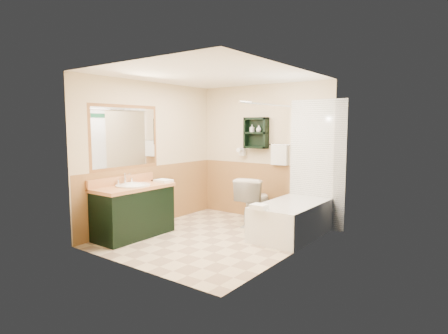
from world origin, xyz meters
TOP-DOWN VIEW (x-y plane):
  - floor at (0.00, 0.00)m, footprint 3.00×3.00m
  - back_wall at (0.00, 1.52)m, footprint 2.60×0.04m
  - left_wall at (-1.32, 0.00)m, footprint 0.04×3.00m
  - right_wall at (1.32, 0.00)m, footprint 0.04×3.00m
  - ceiling at (0.00, 0.00)m, footprint 2.60×3.00m
  - wainscot_left at (-1.29, 0.00)m, footprint 2.98×2.98m
  - wainscot_back at (0.00, 1.49)m, footprint 2.58×2.58m
  - mirror_frame at (-1.27, -0.55)m, footprint 1.30×1.30m
  - mirror_glass at (-1.27, -0.55)m, footprint 1.20×1.20m
  - tile_right at (1.28, 0.75)m, footprint 1.50×1.50m
  - tile_back at (1.03, 1.48)m, footprint 0.95×0.95m
  - tile_accent at (1.27, 0.75)m, footprint 1.50×1.50m
  - wall_shelf at (-0.10, 1.41)m, footprint 0.45×0.15m
  - hair_dryer at (-0.40, 1.43)m, footprint 0.10×0.24m
  - towel_bar at (0.35, 1.45)m, footprint 0.40×0.06m
  - curtain_rod at (0.53, 0.75)m, footprint 0.03×1.60m
  - shower_curtain at (0.53, 0.92)m, footprint 1.05×1.05m
  - vanity at (-0.99, -0.65)m, footprint 0.59×1.23m
  - bathtub at (0.93, 0.83)m, footprint 0.77×1.50m
  - toilet at (0.09, 1.05)m, footprint 0.61×0.89m
  - counter_towel at (-0.89, -0.11)m, footprint 0.26×0.20m
  - vanity_book at (-1.16, -0.07)m, footprint 0.15×0.05m
  - tub_towel at (0.75, 0.12)m, footprint 0.21×0.18m
  - soap_bottle_a at (-0.18, 1.40)m, footprint 0.07×0.13m
  - soap_bottle_b at (-0.04, 1.40)m, footprint 0.10×0.13m

SIDE VIEW (x-z plane):
  - floor at x=0.00m, z-range 0.00..0.00m
  - bathtub at x=0.93m, z-range 0.00..0.51m
  - vanity at x=-0.99m, z-range 0.00..0.78m
  - toilet at x=0.09m, z-range 0.00..0.80m
  - wainscot_left at x=-1.29m, z-range 0.00..1.00m
  - wainscot_back at x=0.00m, z-range 0.00..1.00m
  - tub_towel at x=0.75m, z-range 0.51..0.58m
  - counter_towel at x=-0.89m, z-range 0.78..0.82m
  - vanity_book at x=-1.16m, z-range 0.78..0.98m
  - tile_right at x=1.28m, z-range 0.00..2.10m
  - tile_back at x=1.03m, z-range 0.00..2.10m
  - shower_curtain at x=0.53m, z-range 0.30..2.00m
  - back_wall at x=0.00m, z-range 0.00..2.40m
  - left_wall at x=-1.32m, z-range 0.00..2.40m
  - right_wall at x=1.32m, z-range 0.00..2.40m
  - hair_dryer at x=-0.40m, z-range 1.11..1.29m
  - towel_bar at x=0.35m, z-range 1.15..1.55m
  - mirror_frame at x=-1.27m, z-range 1.00..2.00m
  - mirror_glass at x=-1.27m, z-range 1.05..1.95m
  - wall_shelf at x=-0.10m, z-range 1.27..1.83m
  - soap_bottle_a at x=-0.18m, z-range 1.56..1.62m
  - soap_bottle_b at x=-0.04m, z-range 1.56..1.66m
  - tile_accent at x=1.27m, z-range 1.85..1.95m
  - curtain_rod at x=0.53m, z-range 1.98..2.02m
  - ceiling at x=0.00m, z-range 2.40..2.44m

